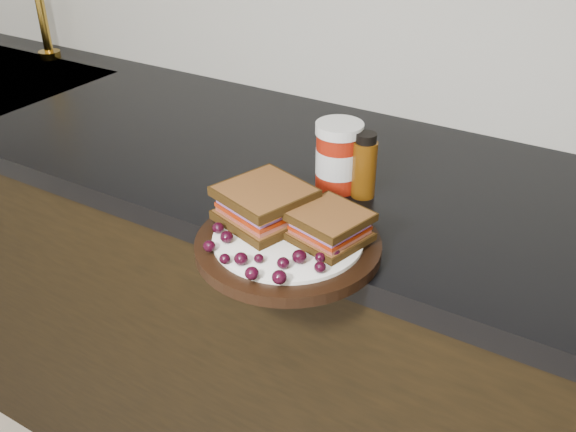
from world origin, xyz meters
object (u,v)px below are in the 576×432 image
plate (288,245)px  sandwich_left (265,205)px  condiment_jar (338,156)px  oil_bottle (364,165)px

plate → sandwich_left: 0.07m
condiment_jar → oil_bottle: condiment_jar is taller
plate → oil_bottle: oil_bottle is taller
plate → condiment_jar: (-0.03, 0.22, 0.05)m
condiment_jar → oil_bottle: bearing=-4.5°
condiment_jar → oil_bottle: 0.05m
sandwich_left → condiment_jar: 0.20m
plate → condiment_jar: bearing=98.0°
plate → sandwich_left: (-0.06, 0.02, 0.04)m
plate → sandwich_left: bearing=158.1°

